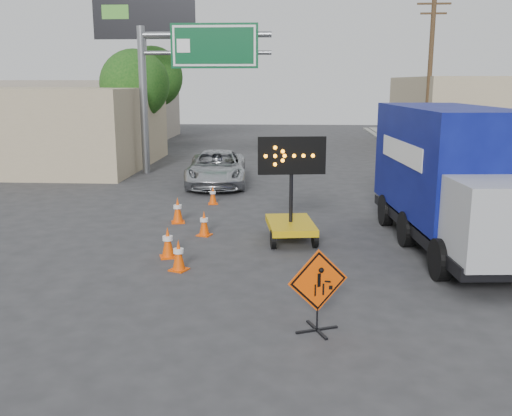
# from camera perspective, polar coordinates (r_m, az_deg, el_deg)

# --- Properties ---
(ground) EXTENTS (100.00, 100.00, 0.00)m
(ground) POSITION_cam_1_polar(r_m,az_deg,el_deg) (9.81, 0.16, -13.58)
(ground) COLOR #2D2D30
(ground) RESTS_ON ground
(curb_right) EXTENTS (0.40, 60.00, 0.12)m
(curb_right) POSITION_cam_1_polar(r_m,az_deg,el_deg) (25.07, 19.09, 2.07)
(curb_right) COLOR gray
(curb_right) RESTS_ON ground
(sidewalk_right) EXTENTS (4.00, 60.00, 0.15)m
(sidewalk_right) POSITION_cam_1_polar(r_m,az_deg,el_deg) (25.77, 24.03, 1.97)
(sidewalk_right) COLOR gray
(sidewalk_right) RESTS_ON ground
(storefront_left_near) EXTENTS (14.00, 10.00, 4.00)m
(storefront_left_near) POSITION_cam_1_polar(r_m,az_deg,el_deg) (32.34, -23.20, 7.43)
(storefront_left_near) COLOR tan
(storefront_left_near) RESTS_ON ground
(storefront_left_far) EXTENTS (12.00, 10.00, 4.40)m
(storefront_left_far) POSITION_cam_1_polar(r_m,az_deg,el_deg) (45.58, -16.43, 9.38)
(storefront_left_far) COLOR gray
(storefront_left_far) RESTS_ON ground
(building_right_far) EXTENTS (10.00, 14.00, 4.60)m
(building_right_far) POSITION_cam_1_polar(r_m,az_deg,el_deg) (40.79, 21.79, 8.83)
(building_right_far) COLOR tan
(building_right_far) RESTS_ON ground
(highway_gantry) EXTENTS (6.18, 0.38, 6.90)m
(highway_gantry) POSITION_cam_1_polar(r_m,az_deg,el_deg) (27.22, -7.01, 14.04)
(highway_gantry) COLOR slate
(highway_gantry) RESTS_ON ground
(billboard) EXTENTS (6.10, 0.54, 9.85)m
(billboard) POSITION_cam_1_polar(r_m,az_deg,el_deg) (35.92, -11.11, 17.17)
(billboard) COLOR slate
(billboard) RESTS_ON ground
(utility_pole_far) EXTENTS (1.80, 0.26, 9.00)m
(utility_pole_far) POSITION_cam_1_polar(r_m,az_deg,el_deg) (33.63, 16.97, 12.64)
(utility_pole_far) COLOR #4E3A21
(utility_pole_far) RESTS_ON ground
(tree_left_near) EXTENTS (3.71, 3.71, 6.03)m
(tree_left_near) POSITION_cam_1_polar(r_m,az_deg,el_deg) (31.96, -12.03, 12.00)
(tree_left_near) COLOR #4E3A21
(tree_left_near) RESTS_ON ground
(tree_left_far) EXTENTS (4.10, 4.10, 6.66)m
(tree_left_far) POSITION_cam_1_polar(r_m,az_deg,el_deg) (39.95, -10.34, 12.75)
(tree_left_far) COLOR #4E3A21
(tree_left_far) RESTS_ON ground
(construction_sign) EXTENTS (1.05, 0.76, 1.50)m
(construction_sign) POSITION_cam_1_polar(r_m,az_deg,el_deg) (10.09, 6.20, -7.99)
(construction_sign) COLOR black
(construction_sign) RESTS_ON ground
(arrow_board) EXTENTS (1.82, 2.18, 2.89)m
(arrow_board) POSITION_cam_1_polar(r_m,az_deg,el_deg) (15.68, 3.49, -1.02)
(arrow_board) COLOR #CBA00B
(arrow_board) RESTS_ON ground
(pickup_truck) EXTENTS (2.84, 5.40, 1.45)m
(pickup_truck) POSITION_cam_1_polar(r_m,az_deg,el_deg) (24.25, -3.96, 3.99)
(pickup_truck) COLOR #B1B4B8
(pickup_truck) RESTS_ON ground
(box_truck) EXTENTS (2.97, 7.89, 3.67)m
(box_truck) POSITION_cam_1_polar(r_m,az_deg,el_deg) (15.78, 18.98, 2.16)
(box_truck) COLOR black
(box_truck) RESTS_ON ground
(cone_a) EXTENTS (0.49, 0.49, 0.74)m
(cone_a) POSITION_cam_1_polar(r_m,az_deg,el_deg) (13.43, -7.75, -4.68)
(cone_a) COLOR #F04B05
(cone_a) RESTS_ON ground
(cone_b) EXTENTS (0.51, 0.51, 0.79)m
(cone_b) POSITION_cam_1_polar(r_m,az_deg,el_deg) (14.43, -8.81, -3.40)
(cone_b) COLOR #F04B05
(cone_b) RESTS_ON ground
(cone_c) EXTENTS (0.46, 0.46, 0.73)m
(cone_c) POSITION_cam_1_polar(r_m,az_deg,el_deg) (16.35, -5.21, -1.51)
(cone_c) COLOR #F04B05
(cone_c) RESTS_ON ground
(cone_d) EXTENTS (0.50, 0.50, 0.81)m
(cone_d) POSITION_cam_1_polar(r_m,az_deg,el_deg) (17.91, -7.84, -0.21)
(cone_d) COLOR #F04B05
(cone_d) RESTS_ON ground
(cone_e) EXTENTS (0.39, 0.39, 0.67)m
(cone_e) POSITION_cam_1_polar(r_m,az_deg,el_deg) (20.54, -4.34, 1.31)
(cone_e) COLOR #F04B05
(cone_e) RESTS_ON ground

